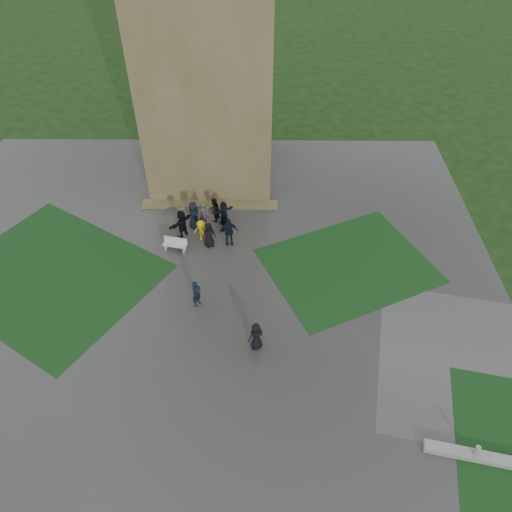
{
  "coord_description": "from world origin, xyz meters",
  "views": [
    {
      "loc": [
        3.33,
        -15.68,
        20.39
      ],
      "look_at": [
        3.13,
        4.53,
        1.2
      ],
      "focal_mm": 35.0,
      "sensor_mm": 36.0,
      "label": 1
    }
  ],
  "objects_px": {
    "pedestrian_mid": "(197,294)",
    "pedestrian_near": "(256,336)",
    "tower": "(206,43)",
    "bench": "(175,244)"
  },
  "relations": [
    {
      "from": "bench",
      "to": "pedestrian_mid",
      "type": "relative_size",
      "value": 0.89
    },
    {
      "from": "tower",
      "to": "bench",
      "type": "height_order",
      "value": "tower"
    },
    {
      "from": "pedestrian_mid",
      "to": "pedestrian_near",
      "type": "relative_size",
      "value": 1.01
    },
    {
      "from": "bench",
      "to": "pedestrian_near",
      "type": "xyz_separation_m",
      "value": [
        4.9,
        -7.07,
        0.4
      ]
    },
    {
      "from": "pedestrian_mid",
      "to": "pedestrian_near",
      "type": "height_order",
      "value": "pedestrian_mid"
    },
    {
      "from": "pedestrian_mid",
      "to": "pedestrian_near",
      "type": "distance_m",
      "value": 4.19
    },
    {
      "from": "bench",
      "to": "pedestrian_mid",
      "type": "distance_m",
      "value": 4.69
    },
    {
      "from": "tower",
      "to": "pedestrian_mid",
      "type": "distance_m",
      "value": 15.36
    },
    {
      "from": "tower",
      "to": "bench",
      "type": "bearing_deg",
      "value": -101.14
    },
    {
      "from": "pedestrian_mid",
      "to": "bench",
      "type": "bearing_deg",
      "value": 51.64
    }
  ]
}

